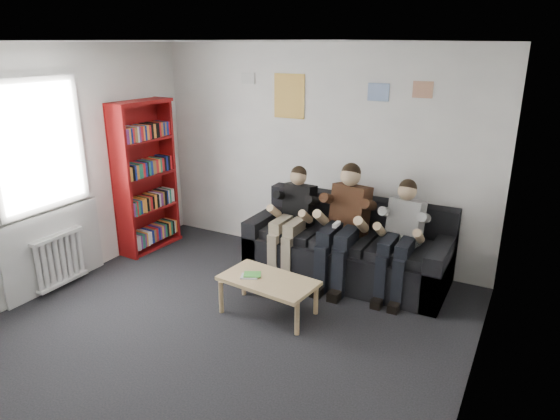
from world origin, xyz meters
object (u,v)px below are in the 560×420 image
person_right (400,240)px  bookshelf (146,177)px  person_middle (343,226)px  coffee_table (268,283)px  person_left (292,220)px  sofa (348,250)px

person_right → bookshelf: bearing=-167.8°
person_right → person_middle: bearing=-171.4°
coffee_table → person_left: (-0.26, 1.04, 0.31)m
bookshelf → person_left: (2.05, 0.24, -0.34)m
sofa → person_middle: bearing=-90.0°
sofa → coffee_table: bearing=-107.8°
coffee_table → person_right: person_right is taller
coffee_table → person_middle: bearing=68.8°
coffee_table → sofa: bearing=72.2°
coffee_table → person_middle: (0.40, 1.03, 0.36)m
bookshelf → person_right: (3.36, 0.24, -0.34)m
coffee_table → person_middle: person_middle is taller
person_left → person_right: bearing=4.5°
bookshelf → person_left: size_ratio=1.55×
person_middle → person_left: bearing=-170.9°
sofa → bookshelf: bookshelf is taller
person_left → person_middle: 0.66m
coffee_table → person_middle: 1.16m
person_left → person_middle: (0.66, -0.01, 0.04)m
sofa → bookshelf: bearing=-170.6°
bookshelf → person_middle: size_ratio=1.43×
person_right → coffee_table: bearing=-127.5°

